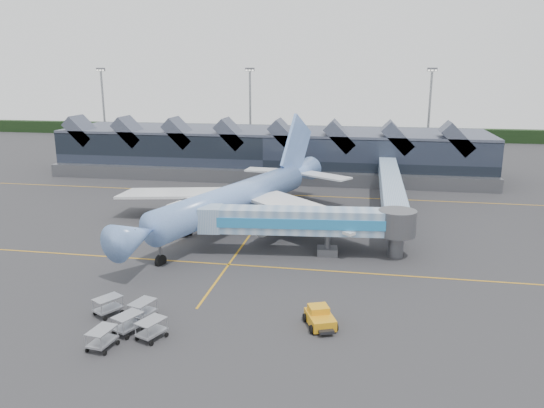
% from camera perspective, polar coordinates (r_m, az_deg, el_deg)
% --- Properties ---
extents(ground, '(260.00, 260.00, 0.00)m').
position_cam_1_polar(ground, '(69.61, -3.01, -4.21)').
color(ground, '#2C2C2E').
rests_on(ground, ground).
extents(taxi_stripes, '(120.00, 60.00, 0.01)m').
position_cam_1_polar(taxi_stripes, '(78.93, -1.36, -1.94)').
color(taxi_stripes, '#C88917').
rests_on(taxi_stripes, ground).
extents(tree_line_far, '(260.00, 4.00, 4.00)m').
position_cam_1_polar(tree_line_far, '(176.05, 5.20, 7.69)').
color(tree_line_far, black).
rests_on(tree_line_far, ground).
extents(terminal, '(90.00, 22.25, 12.52)m').
position_cam_1_polar(terminal, '(114.72, -0.13, 5.68)').
color(terminal, black).
rests_on(terminal, ground).
extents(light_masts, '(132.40, 42.56, 22.45)m').
position_cam_1_polar(light_masts, '(127.53, 12.93, 9.63)').
color(light_masts, gray).
rests_on(light_masts, ground).
extents(main_airliner, '(39.43, 46.42, 15.35)m').
position_cam_1_polar(main_airliner, '(75.54, -3.33, 0.83)').
color(main_airliner, '#6389C9').
rests_on(main_airliner, ground).
extents(jet_bridge, '(26.22, 6.24, 5.92)m').
position_cam_1_polar(jet_bridge, '(64.29, 5.05, -2.00)').
color(jet_bridge, '#7194BC').
rests_on(jet_bridge, ground).
extents(fuel_truck, '(3.09, 8.85, 2.94)m').
position_cam_1_polar(fuel_truck, '(76.12, -9.06, -1.45)').
color(fuel_truck, black).
rests_on(fuel_truck, ground).
extents(pushback_tug, '(3.37, 4.20, 1.69)m').
position_cam_1_polar(pushback_tug, '(48.02, 5.18, -12.12)').
color(pushback_tug, orange).
rests_on(pushback_tug, ground).
extents(baggage_carts, '(8.26, 8.54, 1.70)m').
position_cam_1_polar(baggage_carts, '(48.71, -15.35, -11.94)').
color(baggage_carts, '#9C9EA4').
rests_on(baggage_carts, ground).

